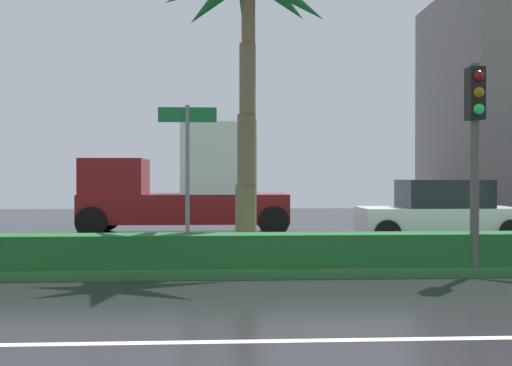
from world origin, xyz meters
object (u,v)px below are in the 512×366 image
Objects in this scene: palm_tree_centre_left at (247,4)px; traffic_signal_median_right at (475,127)px; box_truck_lead at (188,185)px; car_in_traffic_second at (440,212)px; street_name_sign at (187,162)px.

palm_tree_centre_left is 5.23m from traffic_signal_median_right.
box_truck_lead is at bearing 103.52° from palm_tree_centre_left.
car_in_traffic_second is at bearing 157.49° from box_truck_lead.
traffic_signal_median_right reaches higher than box_truck_lead.
palm_tree_centre_left reaches higher than traffic_signal_median_right.
box_truck_lead is 1.49× the size of car_in_traffic_second.
street_name_sign reaches higher than car_in_traffic_second.
traffic_signal_median_right is at bearing -7.11° from street_name_sign.
box_truck_lead is (-1.61, 6.69, -3.85)m from palm_tree_centre_left.
car_in_traffic_second is at bearing 76.35° from traffic_signal_median_right.
box_truck_lead is at bearing 123.75° from traffic_signal_median_right.
street_name_sign is 0.70× the size of car_in_traffic_second.
traffic_signal_median_right is 1.24× the size of street_name_sign.
street_name_sign is (-1.17, -1.19, -3.32)m from palm_tree_centre_left.
traffic_signal_median_right reaches higher than car_in_traffic_second.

